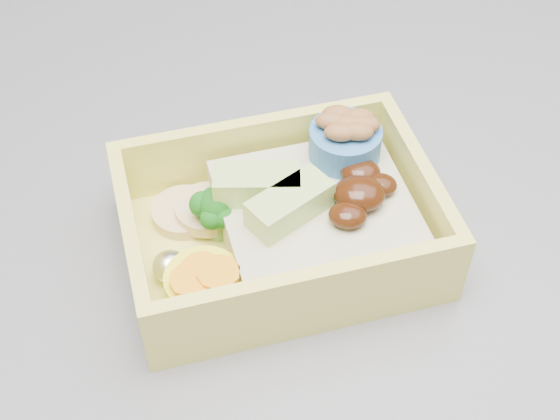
{
  "coord_description": "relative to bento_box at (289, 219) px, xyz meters",
  "views": [
    {
      "loc": [
        -0.17,
        -0.52,
        1.31
      ],
      "look_at": [
        -0.19,
        -0.21,
        0.96
      ],
      "focal_mm": 50.0,
      "sensor_mm": 36.0,
      "label": 1
    }
  ],
  "objects": [
    {
      "name": "bento_box",
      "position": [
        0.0,
        0.0,
        0.0
      ],
      "size": [
        0.22,
        0.19,
        0.07
      ],
      "rotation": [
        0.0,
        0.0,
        0.34
      ],
      "color": "#E5DE5E",
      "rests_on": "island"
    }
  ]
}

